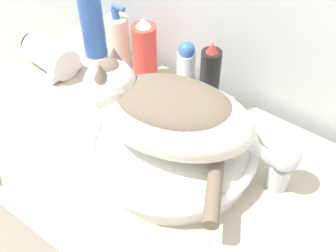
% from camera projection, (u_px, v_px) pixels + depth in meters
% --- Properties ---
extents(sink_basin, '(0.35, 0.35, 0.05)m').
position_uv_depth(sink_basin, '(172.00, 148.00, 0.86)').
color(sink_basin, white).
rests_on(sink_basin, vanity_counter).
extents(cat, '(0.36, 0.27, 0.17)m').
position_uv_depth(cat, '(166.00, 111.00, 0.79)').
color(cat, silver).
rests_on(cat, sink_basin).
extents(faucet, '(0.16, 0.09, 0.14)m').
position_uv_depth(faucet, '(276.00, 158.00, 0.78)').
color(faucet, silver).
rests_on(faucet, vanity_counter).
extents(spray_bottle_trigger, '(0.06, 0.06, 0.17)m').
position_uv_depth(spray_bottle_trigger, '(145.00, 52.00, 1.02)').
color(spray_bottle_trigger, '#DB3D33').
rests_on(spray_bottle_trigger, vanity_counter).
extents(soap_pump_bottle, '(0.06, 0.06, 0.18)m').
position_uv_depth(soap_pump_bottle, '(118.00, 41.00, 1.06)').
color(soap_pump_bottle, silver).
rests_on(soap_pump_bottle, vanity_counter).
extents(hairspray_can_black, '(0.05, 0.05, 0.18)m').
position_uv_depth(hairspray_can_black, '(210.00, 79.00, 0.93)').
color(hairspray_can_black, black).
rests_on(hairspray_can_black, vanity_counter).
extents(deodorant_stick, '(0.04, 0.04, 0.15)m').
position_uv_depth(deodorant_stick, '(186.00, 71.00, 0.96)').
color(deodorant_stick, silver).
rests_on(deodorant_stick, vanity_counter).
extents(shampoo_bottle_tall, '(0.06, 0.06, 0.21)m').
position_uv_depth(shampoo_bottle_tall, '(92.00, 19.00, 1.07)').
color(shampoo_bottle_tall, '#335BB7').
rests_on(shampoo_bottle_tall, vanity_counter).
extents(hair_dryer, '(0.16, 0.10, 0.08)m').
position_uv_depth(hair_dryer, '(51.00, 56.00, 1.07)').
color(hair_dryer, silver).
rests_on(hair_dryer, vanity_counter).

